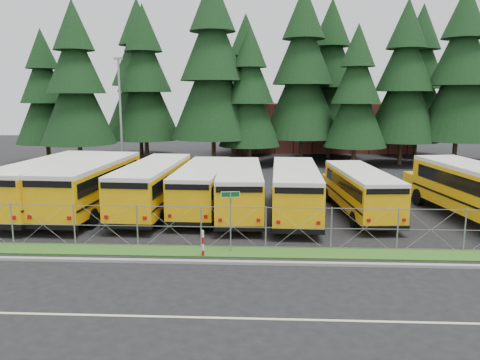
% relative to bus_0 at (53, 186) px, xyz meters
% --- Properties ---
extents(ground, '(120.00, 120.00, 0.00)m').
position_rel_bus_0_xyz_m(ground, '(13.90, -5.48, -1.59)').
color(ground, black).
rests_on(ground, ground).
extents(curb, '(50.00, 0.25, 0.12)m').
position_rel_bus_0_xyz_m(curb, '(13.90, -8.58, -1.53)').
color(curb, gray).
rests_on(curb, ground).
extents(grass_verge, '(50.00, 1.40, 0.06)m').
position_rel_bus_0_xyz_m(grass_verge, '(13.90, -7.18, -1.56)').
color(grass_verge, '#1E4F16').
rests_on(grass_verge, ground).
extents(road_lane_line, '(50.00, 0.12, 0.01)m').
position_rel_bus_0_xyz_m(road_lane_line, '(13.90, -13.48, -1.58)').
color(road_lane_line, beige).
rests_on(road_lane_line, ground).
extents(chainlink_fence, '(44.00, 0.10, 2.00)m').
position_rel_bus_0_xyz_m(chainlink_fence, '(13.90, -6.48, -0.59)').
color(chainlink_fence, '#93979B').
rests_on(chainlink_fence, ground).
extents(brick_building, '(22.00, 10.00, 6.00)m').
position_rel_bus_0_xyz_m(brick_building, '(19.90, 34.52, 1.41)').
color(brick_building, brown).
rests_on(brick_building, ground).
extents(bus_0, '(3.88, 12.32, 3.18)m').
position_rel_bus_0_xyz_m(bus_0, '(0.00, 0.00, 0.00)').
color(bus_0, '#EBA407').
rests_on(bus_0, ground).
extents(bus_1, '(3.50, 12.12, 3.14)m').
position_rel_bus_0_xyz_m(bus_1, '(2.58, 0.01, -0.02)').
color(bus_1, '#EBA407').
rests_on(bus_1, ground).
extents(bus_2, '(3.29, 11.63, 3.02)m').
position_rel_bus_0_xyz_m(bus_2, '(6.22, 0.14, -0.08)').
color(bus_2, '#EBA407').
rests_on(bus_2, ground).
extents(bus_3, '(2.90, 10.84, 2.82)m').
position_rel_bus_0_xyz_m(bus_3, '(9.12, 0.47, -0.18)').
color(bus_3, '#EBA407').
rests_on(bus_3, ground).
extents(bus_4, '(3.07, 11.05, 2.87)m').
position_rel_bus_0_xyz_m(bus_4, '(11.39, -0.15, -0.15)').
color(bus_4, '#EBA407').
rests_on(bus_4, ground).
extents(bus_5, '(2.99, 11.24, 2.92)m').
position_rel_bus_0_xyz_m(bus_5, '(14.63, -0.42, -0.13)').
color(bus_5, '#EBA407').
rests_on(bus_5, ground).
extents(bus_6, '(3.31, 10.49, 2.71)m').
position_rel_bus_0_xyz_m(bus_6, '(18.47, 0.13, -0.24)').
color(bus_6, '#EBA407').
rests_on(bus_6, ground).
extents(bus_east, '(4.52, 12.36, 3.17)m').
position_rel_bus_0_xyz_m(bus_east, '(24.60, -1.04, -0.01)').
color(bus_east, '#EBA407').
rests_on(bus_east, ground).
extents(street_sign, '(0.83, 0.55, 2.81)m').
position_rel_bus_0_xyz_m(street_sign, '(11.32, -7.09, 0.45)').
color(street_sign, '#93979B').
rests_on(street_sign, ground).
extents(striped_bollard, '(0.11, 0.11, 1.20)m').
position_rel_bus_0_xyz_m(striped_bollard, '(10.15, -7.78, -0.99)').
color(striped_bollard, '#B20C0C').
rests_on(striped_bollard, ground).
extents(light_standard, '(0.70, 0.35, 10.14)m').
position_rel_bus_0_xyz_m(light_standard, '(0.60, 12.36, 3.91)').
color(light_standard, '#93979B').
rests_on(light_standard, ground).
extents(conifer_0, '(6.23, 6.23, 13.78)m').
position_rel_bus_0_xyz_m(conifer_0, '(-10.01, 21.07, 5.30)').
color(conifer_0, black).
rests_on(conifer_0, ground).
extents(conifer_1, '(7.19, 7.19, 15.91)m').
position_rel_bus_0_xyz_m(conifer_1, '(-5.20, 17.61, 6.37)').
color(conifer_1, black).
rests_on(conifer_1, ground).
extents(conifer_2, '(7.35, 7.35, 16.26)m').
position_rel_bus_0_xyz_m(conifer_2, '(0.33, 22.06, 6.54)').
color(conifer_2, black).
rests_on(conifer_2, ground).
extents(conifer_3, '(8.42, 8.42, 18.62)m').
position_rel_bus_0_xyz_m(conifer_3, '(7.77, 19.79, 7.72)').
color(conifer_3, black).
rests_on(conifer_3, ground).
extents(conifer_4, '(6.22, 6.22, 13.75)m').
position_rel_bus_0_xyz_m(conifer_4, '(11.44, 19.49, 5.29)').
color(conifer_4, black).
rests_on(conifer_4, ground).
extents(conifer_5, '(8.10, 8.10, 17.92)m').
position_rel_bus_0_xyz_m(conifer_5, '(16.79, 22.04, 7.37)').
color(conifer_5, black).
rests_on(conifer_5, ground).
extents(conifer_6, '(6.23, 6.23, 13.78)m').
position_rel_bus_0_xyz_m(conifer_6, '(21.77, 19.20, 5.30)').
color(conifer_6, black).
rests_on(conifer_6, ground).
extents(conifer_7, '(7.41, 7.41, 16.39)m').
position_rel_bus_0_xyz_m(conifer_7, '(26.86, 21.12, 6.60)').
color(conifer_7, black).
rests_on(conifer_7, ground).
extents(conifer_8, '(7.97, 7.97, 17.63)m').
position_rel_bus_0_xyz_m(conifer_8, '(32.10, 20.51, 7.23)').
color(conifer_8, black).
rests_on(conifer_8, ground).
extents(conifer_10, '(8.11, 8.11, 17.94)m').
position_rel_bus_0_xyz_m(conifer_10, '(-1.69, 27.59, 7.38)').
color(conifer_10, black).
rests_on(conifer_10, ground).
extents(conifer_11, '(7.40, 7.40, 16.37)m').
position_rel_bus_0_xyz_m(conifer_11, '(10.69, 28.86, 6.60)').
color(conifer_11, black).
rests_on(conifer_11, ground).
extents(conifer_12, '(7.87, 7.87, 17.40)m').
position_rel_bus_0_xyz_m(conifer_12, '(20.18, 26.05, 7.11)').
color(conifer_12, black).
rests_on(conifer_12, ground).
extents(conifer_13, '(7.78, 7.78, 17.20)m').
position_rel_bus_0_xyz_m(conifer_13, '(30.68, 28.43, 7.01)').
color(conifer_13, black).
rests_on(conifer_13, ground).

